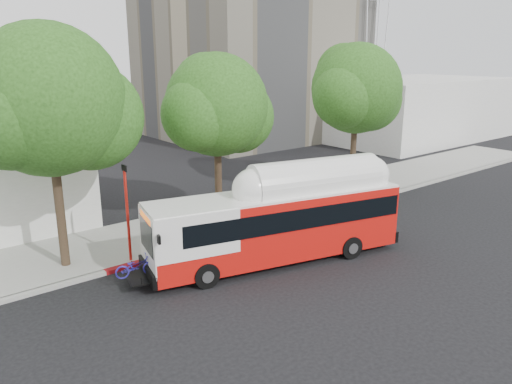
# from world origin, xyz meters

# --- Properties ---
(ground) EXTENTS (120.00, 120.00, 0.00)m
(ground) POSITION_xyz_m (0.00, 0.00, 0.00)
(ground) COLOR black
(ground) RESTS_ON ground
(sidewalk) EXTENTS (60.00, 5.00, 0.15)m
(sidewalk) POSITION_xyz_m (0.00, 6.50, 0.07)
(sidewalk) COLOR gray
(sidewalk) RESTS_ON ground
(curb_strip) EXTENTS (60.00, 0.30, 0.15)m
(curb_strip) POSITION_xyz_m (0.00, 3.90, 0.07)
(curb_strip) COLOR gray
(curb_strip) RESTS_ON ground
(red_curb_segment) EXTENTS (10.00, 0.32, 0.16)m
(red_curb_segment) POSITION_xyz_m (-3.00, 3.90, 0.08)
(red_curb_segment) COLOR maroon
(red_curb_segment) RESTS_ON ground
(street_tree_left) EXTENTS (6.67, 5.80, 9.74)m
(street_tree_left) POSITION_xyz_m (-8.53, 5.56, 6.60)
(street_tree_left) COLOR #2D2116
(street_tree_left) RESTS_ON ground
(street_tree_mid) EXTENTS (5.75, 5.00, 8.62)m
(street_tree_mid) POSITION_xyz_m (-0.59, 6.06, 5.91)
(street_tree_mid) COLOR #2D2116
(street_tree_mid) RESTS_ON ground
(street_tree_right) EXTENTS (6.21, 5.40, 9.18)m
(street_tree_right) POSITION_xyz_m (9.44, 5.86, 6.26)
(street_tree_right) COLOR #2D2116
(street_tree_right) RESTS_ON ground
(horizon_block) EXTENTS (20.00, 12.00, 6.00)m
(horizon_block) POSITION_xyz_m (30.00, 16.00, 3.00)
(horizon_block) COLOR silver
(horizon_block) RESTS_ON ground
(transit_bus) EXTENTS (11.80, 4.80, 3.44)m
(transit_bus) POSITION_xyz_m (-1.71, 0.58, 1.61)
(transit_bus) COLOR red
(transit_bus) RESTS_ON ground
(signal_pole) EXTENTS (0.12, 0.40, 4.24)m
(signal_pole) POSITION_xyz_m (-6.72, 4.25, 2.17)
(signal_pole) COLOR #AF1A12
(signal_pole) RESTS_ON ground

